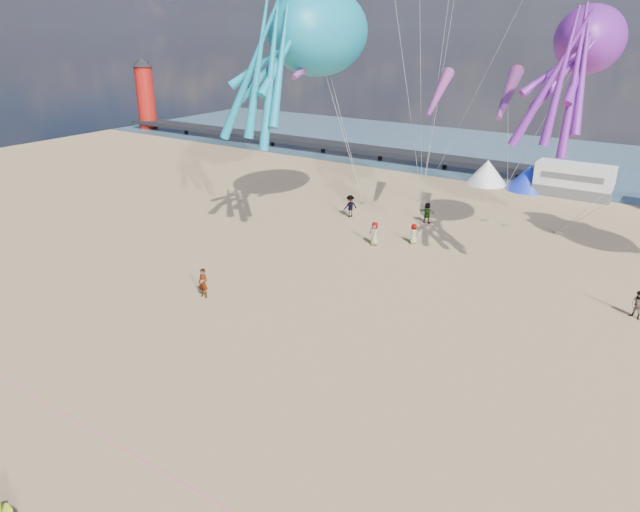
{
  "coord_description": "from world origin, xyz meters",
  "views": [
    {
      "loc": [
        14.87,
        -14.99,
        14.53
      ],
      "look_at": [
        0.87,
        6.0,
        4.34
      ],
      "focal_mm": 32.0,
      "sensor_mm": 36.0,
      "label": 1
    }
  ],
  "objects_px": {
    "windsock_right": "(439,93)",
    "sandbag_b": "(487,220)",
    "kite_octopus_purple": "(590,39)",
    "sandbag_a": "(363,203)",
    "lighthouse": "(146,98)",
    "sandbag_c": "(559,232)",
    "sandbag_d": "(507,225)",
    "beachgoer_4": "(427,213)",
    "beachgoer_2": "(350,206)",
    "windsock_mid": "(508,94)",
    "kite_octopus_teal": "(319,32)",
    "motorhome_0": "(574,180)",
    "beachgoer_1": "(638,305)",
    "tent_white": "(487,172)",
    "standing_person": "(203,283)",
    "beachgoer_6": "(375,234)",
    "beachgoer_0": "(414,234)",
    "sandbag_e": "(422,201)",
    "windsock_left": "(320,57)",
    "tent_blue": "(528,178)"
  },
  "relations": [
    {
      "from": "beachgoer_0",
      "to": "kite_octopus_teal",
      "type": "distance_m",
      "value": 16.23
    },
    {
      "from": "beachgoer_4",
      "to": "sandbag_d",
      "type": "height_order",
      "value": "beachgoer_4"
    },
    {
      "from": "beachgoer_0",
      "to": "windsock_mid",
      "type": "distance_m",
      "value": 11.41
    },
    {
      "from": "kite_octopus_purple",
      "to": "sandbag_a",
      "type": "bearing_deg",
      "value": -176.18
    },
    {
      "from": "sandbag_c",
      "to": "sandbag_d",
      "type": "bearing_deg",
      "value": -171.88
    },
    {
      "from": "beachgoer_6",
      "to": "windsock_left",
      "type": "xyz_separation_m",
      "value": [
        -6.45,
        2.75,
        11.61
      ]
    },
    {
      "from": "beachgoer_6",
      "to": "sandbag_d",
      "type": "bearing_deg",
      "value": 48.79
    },
    {
      "from": "lighthouse",
      "to": "sandbag_c",
      "type": "relative_size",
      "value": 18.0
    },
    {
      "from": "sandbag_e",
      "to": "kite_octopus_purple",
      "type": "xyz_separation_m",
      "value": [
        13.01,
        -7.79,
        13.71
      ]
    },
    {
      "from": "sandbag_b",
      "to": "sandbag_c",
      "type": "bearing_deg",
      "value": 2.79
    },
    {
      "from": "windsock_right",
      "to": "sandbag_b",
      "type": "bearing_deg",
      "value": 14.75
    },
    {
      "from": "beachgoer_1",
      "to": "beachgoer_4",
      "type": "distance_m",
      "value": 18.09
    },
    {
      "from": "motorhome_0",
      "to": "windsock_mid",
      "type": "distance_m",
      "value": 17.34
    },
    {
      "from": "beachgoer_6",
      "to": "sandbag_b",
      "type": "height_order",
      "value": "beachgoer_6"
    },
    {
      "from": "sandbag_c",
      "to": "windsock_left",
      "type": "xyz_separation_m",
      "value": [
        -16.92,
        -7.13,
        12.36
      ]
    },
    {
      "from": "lighthouse",
      "to": "kite_octopus_teal",
      "type": "relative_size",
      "value": 0.7
    },
    {
      "from": "windsock_right",
      "to": "beachgoer_2",
      "type": "bearing_deg",
      "value": -156.1
    },
    {
      "from": "beachgoer_6",
      "to": "windsock_mid",
      "type": "relative_size",
      "value": 0.28
    },
    {
      "from": "sandbag_b",
      "to": "windsock_mid",
      "type": "distance_m",
      "value": 10.75
    },
    {
      "from": "beachgoer_0",
      "to": "sandbag_e",
      "type": "distance_m",
      "value": 10.71
    },
    {
      "from": "tent_white",
      "to": "windsock_right",
      "type": "bearing_deg",
      "value": -91.07
    },
    {
      "from": "tent_white",
      "to": "sandbag_b",
      "type": "bearing_deg",
      "value": -71.16
    },
    {
      "from": "lighthouse",
      "to": "windsock_left",
      "type": "bearing_deg",
      "value": -25.72
    },
    {
      "from": "motorhome_0",
      "to": "standing_person",
      "type": "distance_m",
      "value": 36.49
    },
    {
      "from": "lighthouse",
      "to": "beachgoer_1",
      "type": "xyz_separation_m",
      "value": [
        69.93,
        -27.14,
        -3.7
      ]
    },
    {
      "from": "beachgoer_6",
      "to": "windsock_right",
      "type": "distance_m",
      "value": 12.02
    },
    {
      "from": "sandbag_d",
      "to": "standing_person",
      "type": "bearing_deg",
      "value": -115.98
    },
    {
      "from": "tent_blue",
      "to": "sandbag_d",
      "type": "height_order",
      "value": "tent_blue"
    },
    {
      "from": "sandbag_c",
      "to": "sandbag_e",
      "type": "relative_size",
      "value": 1.0
    },
    {
      "from": "sandbag_a",
      "to": "windsock_mid",
      "type": "xyz_separation_m",
      "value": [
        12.1,
        -1.96,
        10.18
      ]
    },
    {
      "from": "beachgoer_6",
      "to": "sandbag_b",
      "type": "xyz_separation_m",
      "value": [
        4.98,
        9.61,
        -0.74
      ]
    },
    {
      "from": "sandbag_b",
      "to": "kite_octopus_teal",
      "type": "height_order",
      "value": "kite_octopus_teal"
    },
    {
      "from": "lighthouse",
      "to": "beachgoer_4",
      "type": "xyz_separation_m",
      "value": [
        54.05,
        -18.46,
        -3.67
      ]
    },
    {
      "from": "tent_white",
      "to": "kite_octopus_purple",
      "type": "bearing_deg",
      "value": -58.9
    },
    {
      "from": "lighthouse",
      "to": "standing_person",
      "type": "distance_m",
      "value": 62.01
    },
    {
      "from": "standing_person",
      "to": "beachgoer_0",
      "type": "bearing_deg",
      "value": 61.57
    },
    {
      "from": "tent_white",
      "to": "motorhome_0",
      "type": "bearing_deg",
      "value": 0.0
    },
    {
      "from": "beachgoer_2",
      "to": "windsock_left",
      "type": "height_order",
      "value": "windsock_left"
    },
    {
      "from": "sandbag_a",
      "to": "sandbag_b",
      "type": "xyz_separation_m",
      "value": [
        10.7,
        1.21,
        0.0
      ]
    },
    {
      "from": "motorhome_0",
      "to": "beachgoer_2",
      "type": "height_order",
      "value": "motorhome_0"
    },
    {
      "from": "kite_octopus_teal",
      "to": "windsock_right",
      "type": "height_order",
      "value": "kite_octopus_teal"
    },
    {
      "from": "motorhome_0",
      "to": "beachgoer_0",
      "type": "height_order",
      "value": "motorhome_0"
    },
    {
      "from": "motorhome_0",
      "to": "sandbag_d",
      "type": "height_order",
      "value": "motorhome_0"
    },
    {
      "from": "motorhome_0",
      "to": "sandbag_d",
      "type": "bearing_deg",
      "value": -101.12
    },
    {
      "from": "motorhome_0",
      "to": "beachgoer_1",
      "type": "relative_size",
      "value": 4.13
    },
    {
      "from": "motorhome_0",
      "to": "beachgoer_6",
      "type": "bearing_deg",
      "value": -113.14
    },
    {
      "from": "windsock_mid",
      "to": "windsock_right",
      "type": "relative_size",
      "value": 1.07
    },
    {
      "from": "beachgoer_2",
      "to": "windsock_mid",
      "type": "xyz_separation_m",
      "value": [
        11.14,
        1.85,
        9.36
      ]
    },
    {
      "from": "lighthouse",
      "to": "beachgoer_6",
      "type": "xyz_separation_m",
      "value": [
        52.96,
        -25.15,
        -3.65
      ]
    },
    {
      "from": "beachgoer_1",
      "to": "sandbag_c",
      "type": "distance_m",
      "value": 13.56
    }
  ]
}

